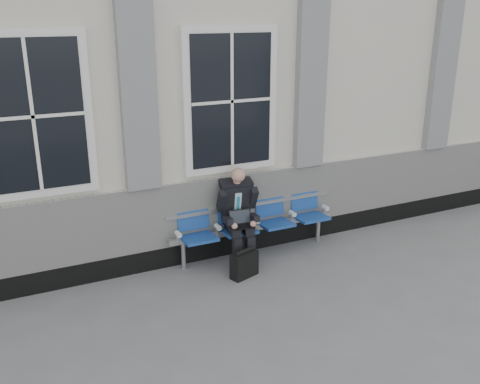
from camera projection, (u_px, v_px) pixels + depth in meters
ground at (254, 305)px, 6.50m from camera, size 70.00×70.00×0.00m
station_building at (159, 86)px, 8.73m from camera, size 14.40×4.40×4.49m
bench at (254, 218)px, 7.71m from camera, size 2.60×0.47×0.91m
businessman at (238, 212)px, 7.41m from camera, size 0.58×0.77×1.39m
briefcase at (244, 264)px, 7.14m from camera, size 0.42×0.28×0.40m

